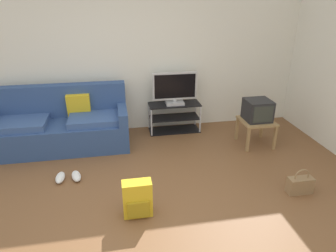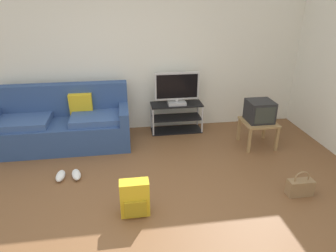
{
  "view_description": "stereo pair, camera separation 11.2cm",
  "coord_description": "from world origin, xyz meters",
  "px_view_note": "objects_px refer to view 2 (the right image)",
  "views": [
    {
      "loc": [
        -0.25,
        -2.76,
        2.27
      ],
      "look_at": [
        0.42,
        0.96,
        0.62
      ],
      "focal_mm": 32.75,
      "sensor_mm": 36.0,
      "label": 1
    },
    {
      "loc": [
        -0.14,
        -2.78,
        2.27
      ],
      "look_at": [
        0.42,
        0.96,
        0.62
      ],
      "focal_mm": 32.75,
      "sensor_mm": 36.0,
      "label": 2
    }
  ],
  "objects_px": {
    "sneakers_pair": "(68,175)",
    "couch": "(63,125)",
    "side_table": "(258,125)",
    "flat_tv": "(177,89)",
    "tv_stand": "(176,117)",
    "handbag": "(300,187)",
    "backpack": "(135,198)",
    "crt_tv": "(260,111)"
  },
  "relations": [
    {
      "from": "crt_tv",
      "to": "handbag",
      "type": "height_order",
      "value": "crt_tv"
    },
    {
      "from": "side_table",
      "to": "backpack",
      "type": "xyz_separation_m",
      "value": [
        -2.03,
        -1.4,
        -0.15
      ]
    },
    {
      "from": "sneakers_pair",
      "to": "crt_tv",
      "type": "bearing_deg",
      "value": 11.18
    },
    {
      "from": "couch",
      "to": "backpack",
      "type": "relative_size",
      "value": 5.0
    },
    {
      "from": "crt_tv",
      "to": "handbag",
      "type": "relative_size",
      "value": 1.17
    },
    {
      "from": "handbag",
      "to": "sneakers_pair",
      "type": "bearing_deg",
      "value": 164.38
    },
    {
      "from": "side_table",
      "to": "crt_tv",
      "type": "bearing_deg",
      "value": 90.0
    },
    {
      "from": "side_table",
      "to": "crt_tv",
      "type": "relative_size",
      "value": 1.3
    },
    {
      "from": "couch",
      "to": "tv_stand",
      "type": "xyz_separation_m",
      "value": [
        1.88,
        0.26,
        -0.09
      ]
    },
    {
      "from": "tv_stand",
      "to": "handbag",
      "type": "xyz_separation_m",
      "value": [
        1.16,
        -2.1,
        -0.14
      ]
    },
    {
      "from": "crt_tv",
      "to": "backpack",
      "type": "xyz_separation_m",
      "value": [
        -2.03,
        -1.41,
        -0.38
      ]
    },
    {
      "from": "side_table",
      "to": "handbag",
      "type": "distance_m",
      "value": 1.37
    },
    {
      "from": "crt_tv",
      "to": "handbag",
      "type": "bearing_deg",
      "value": -91.17
    },
    {
      "from": "side_table",
      "to": "sneakers_pair",
      "type": "xyz_separation_m",
      "value": [
        -2.87,
        -0.55,
        -0.31
      ]
    },
    {
      "from": "flat_tv",
      "to": "side_table",
      "type": "distance_m",
      "value": 1.46
    },
    {
      "from": "couch",
      "to": "flat_tv",
      "type": "bearing_deg",
      "value": 7.26
    },
    {
      "from": "tv_stand",
      "to": "side_table",
      "type": "bearing_deg",
      "value": -32.53
    },
    {
      "from": "flat_tv",
      "to": "side_table",
      "type": "relative_size",
      "value": 1.5
    },
    {
      "from": "backpack",
      "to": "handbag",
      "type": "distance_m",
      "value": 2.0
    },
    {
      "from": "side_table",
      "to": "backpack",
      "type": "height_order",
      "value": "same"
    },
    {
      "from": "handbag",
      "to": "sneakers_pair",
      "type": "relative_size",
      "value": 0.95
    },
    {
      "from": "side_table",
      "to": "crt_tv",
      "type": "distance_m",
      "value": 0.23
    },
    {
      "from": "backpack",
      "to": "tv_stand",
      "type": "bearing_deg",
      "value": 77.22
    },
    {
      "from": "couch",
      "to": "side_table",
      "type": "height_order",
      "value": "couch"
    },
    {
      "from": "crt_tv",
      "to": "sneakers_pair",
      "type": "distance_m",
      "value": 2.97
    },
    {
      "from": "flat_tv",
      "to": "crt_tv",
      "type": "height_order",
      "value": "flat_tv"
    },
    {
      "from": "tv_stand",
      "to": "backpack",
      "type": "distance_m",
      "value": 2.31
    },
    {
      "from": "flat_tv",
      "to": "sneakers_pair",
      "type": "distance_m",
      "value": 2.24
    },
    {
      "from": "backpack",
      "to": "handbag",
      "type": "relative_size",
      "value": 1.26
    },
    {
      "from": "sneakers_pair",
      "to": "couch",
      "type": "bearing_deg",
      "value": 100.65
    },
    {
      "from": "handbag",
      "to": "crt_tv",
      "type": "bearing_deg",
      "value": 88.83
    },
    {
      "from": "side_table",
      "to": "crt_tv",
      "type": "height_order",
      "value": "crt_tv"
    },
    {
      "from": "crt_tv",
      "to": "sneakers_pair",
      "type": "height_order",
      "value": "crt_tv"
    },
    {
      "from": "handbag",
      "to": "sneakers_pair",
      "type": "xyz_separation_m",
      "value": [
        -2.84,
        0.79,
        -0.07
      ]
    },
    {
      "from": "couch",
      "to": "flat_tv",
      "type": "height_order",
      "value": "flat_tv"
    },
    {
      "from": "couch",
      "to": "handbag",
      "type": "relative_size",
      "value": 6.33
    },
    {
      "from": "crt_tv",
      "to": "sneakers_pair",
      "type": "relative_size",
      "value": 1.11
    },
    {
      "from": "flat_tv",
      "to": "handbag",
      "type": "bearing_deg",
      "value": -60.92
    },
    {
      "from": "backpack",
      "to": "side_table",
      "type": "bearing_deg",
      "value": 43.2
    },
    {
      "from": "side_table",
      "to": "handbag",
      "type": "bearing_deg",
      "value": -91.19
    },
    {
      "from": "side_table",
      "to": "handbag",
      "type": "height_order",
      "value": "side_table"
    },
    {
      "from": "side_table",
      "to": "sneakers_pair",
      "type": "distance_m",
      "value": 2.94
    }
  ]
}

